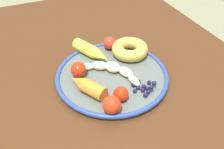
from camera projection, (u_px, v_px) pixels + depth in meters
name	position (u px, v px, depth m)	size (l,w,h in m)	color
dining_table	(115.00, 88.00, 0.75)	(1.10, 0.77, 0.72)	#442613
plate	(112.00, 75.00, 0.64)	(0.31, 0.31, 0.02)	#505B57
banana	(111.00, 70.00, 0.64)	(0.14, 0.13, 0.03)	#F8EAB6
carrot_orange	(87.00, 86.00, 0.58)	(0.11, 0.08, 0.03)	orange
carrot_yellow	(91.00, 51.00, 0.70)	(0.13, 0.09, 0.04)	yellow
donut	(130.00, 49.00, 0.70)	(0.11, 0.11, 0.04)	#B09842
blueberry_pile	(144.00, 87.00, 0.59)	(0.06, 0.06, 0.02)	#191638
tomato_near	(121.00, 94.00, 0.56)	(0.04, 0.04, 0.04)	red
tomato_mid	(112.00, 105.00, 0.53)	(0.04, 0.04, 0.04)	red
tomato_far	(110.00, 43.00, 0.72)	(0.04, 0.04, 0.04)	red
tomato_extra	(79.00, 69.00, 0.63)	(0.04, 0.04, 0.04)	red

